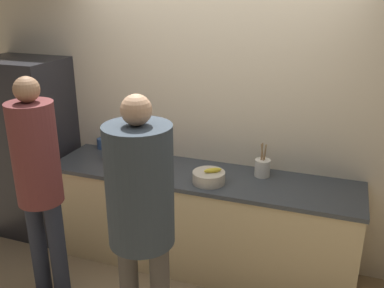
{
  "coord_description": "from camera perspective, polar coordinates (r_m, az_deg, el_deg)",
  "views": [
    {
      "loc": [
        1.07,
        -2.81,
        2.41
      ],
      "look_at": [
        0.0,
        0.15,
        1.25
      ],
      "focal_mm": 40.0,
      "sensor_mm": 36.0,
      "label": 1
    }
  ],
  "objects": [
    {
      "name": "ground_plane",
      "position": [
        3.85,
        -0.82,
        -18.54
      ],
      "size": [
        14.0,
        14.0,
        0.0
      ],
      "primitive_type": "plane",
      "color": "#9E8460"
    },
    {
      "name": "wall_back",
      "position": [
        3.85,
        2.86,
        3.39
      ],
      "size": [
        5.2,
        0.06,
        2.6
      ],
      "color": "beige",
      "rests_on": "ground_plane"
    },
    {
      "name": "refrigerator",
      "position": [
        4.56,
        -20.71,
        -0.6
      ],
      "size": [
        0.77,
        0.64,
        1.79
      ],
      "color": "#232328",
      "rests_on": "ground_plane"
    },
    {
      "name": "counter",
      "position": [
        3.89,
        1.17,
        -10.01
      ],
      "size": [
        2.7,
        0.7,
        0.9
      ],
      "color": "beige",
      "rests_on": "ground_plane"
    },
    {
      "name": "person_left",
      "position": [
        3.38,
        -19.82,
        -3.99
      ],
      "size": [
        0.34,
        0.34,
        1.84
      ],
      "color": "#232838",
      "rests_on": "ground_plane"
    },
    {
      "name": "cup_blue",
      "position": [
        4.33,
        -11.92,
        0.07
      ],
      "size": [
        0.1,
        0.1,
        0.1
      ],
      "color": "#335184",
      "rests_on": "counter"
    },
    {
      "name": "fruit_bowl",
      "position": [
        3.5,
        2.26,
        -4.43
      ],
      "size": [
        0.27,
        0.27,
        0.14
      ],
      "color": "beige",
      "rests_on": "counter"
    },
    {
      "name": "bottle_red",
      "position": [
        4.01,
        -11.49,
        -0.94
      ],
      "size": [
        0.06,
        0.06,
        0.23
      ],
      "color": "red",
      "rests_on": "counter"
    },
    {
      "name": "person_center",
      "position": [
        2.69,
        -6.87,
        -8.03
      ],
      "size": [
        0.42,
        0.42,
        1.85
      ],
      "color": "#4C4742",
      "rests_on": "ground_plane"
    },
    {
      "name": "utensil_crock",
      "position": [
        3.66,
        9.38,
        -3.11
      ],
      "size": [
        0.13,
        0.13,
        0.29
      ],
      "color": "silver",
      "rests_on": "counter"
    },
    {
      "name": "cup_red",
      "position": [
        3.86,
        -3.47,
        -2.25
      ],
      "size": [
        0.09,
        0.09,
        0.08
      ],
      "color": "#A33D33",
      "rests_on": "counter"
    }
  ]
}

